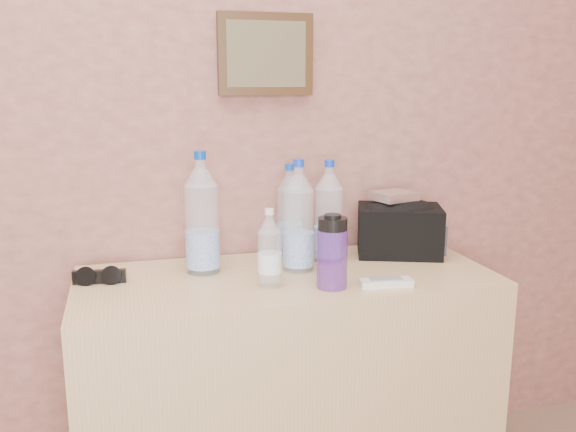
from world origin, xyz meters
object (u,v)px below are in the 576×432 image
object	(u,v)px
nalgene_bottle	(332,252)
toiletry_bag	(399,227)
foil_packet	(394,196)
sunglasses	(100,277)
pet_large_d	(298,222)
pet_large_b	(290,215)
pet_large_a	(202,220)
ac_remote	(386,283)
dresser	(287,392)
pet_large_c	(329,217)
pet_small	(270,252)

from	to	relation	value
nalgene_bottle	toiletry_bag	size ratio (longest dim) A/B	0.78
nalgene_bottle	foil_packet	world-z (taller)	foil_packet
sunglasses	foil_packet	distance (m)	0.94
pet_large_d	foil_packet	distance (m)	0.36
pet_large_b	foil_packet	size ratio (longest dim) A/B	2.31
pet_large_a	ac_remote	world-z (taller)	pet_large_a
dresser	pet_large_c	distance (m)	0.56
dresser	foil_packet	bearing A→B (deg)	17.78
nalgene_bottle	ac_remote	size ratio (longest dim) A/B	1.40
sunglasses	ac_remote	bearing A→B (deg)	-9.42
pet_large_d	ac_remote	world-z (taller)	pet_large_d
pet_large_b	sunglasses	distance (m)	0.62
ac_remote	pet_large_a	bearing A→B (deg)	158.11
nalgene_bottle	sunglasses	distance (m)	0.66
pet_large_b	pet_large_d	bearing A→B (deg)	-96.65
pet_large_d	toiletry_bag	distance (m)	0.38
pet_small	pet_large_c	bearing A→B (deg)	39.11
pet_large_a	toiletry_bag	distance (m)	0.65
pet_small	nalgene_bottle	size ratio (longest dim) A/B	1.07
nalgene_bottle	sunglasses	bearing A→B (deg)	161.63
dresser	ac_remote	bearing A→B (deg)	-36.16
pet_large_b	sunglasses	xyz separation A→B (m)	(-0.60, -0.15, -0.11)
pet_large_a	pet_large_c	world-z (taller)	pet_large_a
pet_large_d	pet_large_c	bearing A→B (deg)	29.73
foil_packet	pet_large_b	bearing A→B (deg)	166.20
dresser	foil_packet	size ratio (longest dim) A/B	9.40
dresser	toiletry_bag	distance (m)	0.64
pet_large_c	nalgene_bottle	bearing A→B (deg)	-106.79
pet_large_a	pet_small	distance (m)	0.25
nalgene_bottle	ac_remote	world-z (taller)	nalgene_bottle
pet_small	foil_packet	xyz separation A→B (m)	(0.47, 0.22, 0.10)
pet_large_c	pet_large_d	distance (m)	0.14
pet_large_b	pet_large_d	xyz separation A→B (m)	(-0.02, -0.17, 0.02)
pet_large_a	pet_large_b	distance (m)	0.32
pet_large_c	foil_packet	bearing A→B (deg)	5.51
pet_large_c	toiletry_bag	world-z (taller)	pet_large_c
pet_large_a	ac_remote	size ratio (longest dim) A/B	2.46
pet_large_b	pet_large_d	world-z (taller)	pet_large_d
pet_large_b	foil_packet	distance (m)	0.34
dresser	ac_remote	world-z (taller)	ac_remote
pet_large_b	toiletry_bag	size ratio (longest dim) A/B	1.13
nalgene_bottle	toiletry_bag	distance (m)	0.42
pet_large_c	pet_large_d	size ratio (longest dim) A/B	0.96
toiletry_bag	sunglasses	bearing A→B (deg)	-156.54
dresser	sunglasses	size ratio (longest dim) A/B	8.26
dresser	foil_packet	xyz separation A→B (m)	(0.40, 0.13, 0.57)
nalgene_bottle	foil_packet	distance (m)	0.42
pet_large_d	nalgene_bottle	size ratio (longest dim) A/B	1.63
pet_small	toiletry_bag	world-z (taller)	pet_small
dresser	nalgene_bottle	distance (m)	0.51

